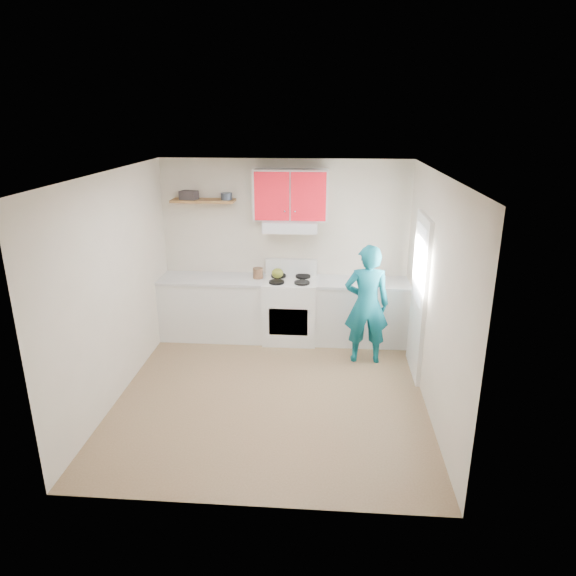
# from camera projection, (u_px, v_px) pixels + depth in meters

# --- Properties ---
(floor) EXTENTS (3.80, 3.80, 0.00)m
(floor) POSITION_uv_depth(u_px,v_px,m) (272.00, 392.00, 6.19)
(floor) COLOR brown
(floor) RESTS_ON ground
(ceiling) EXTENTS (3.60, 3.80, 0.04)m
(ceiling) POSITION_uv_depth(u_px,v_px,m) (270.00, 173.00, 5.35)
(ceiling) COLOR white
(ceiling) RESTS_ON floor
(back_wall) EXTENTS (3.60, 0.04, 2.60)m
(back_wall) POSITION_uv_depth(u_px,v_px,m) (285.00, 249.00, 7.56)
(back_wall) COLOR beige
(back_wall) RESTS_ON floor
(front_wall) EXTENTS (3.60, 0.04, 2.60)m
(front_wall) POSITION_uv_depth(u_px,v_px,m) (245.00, 371.00, 3.98)
(front_wall) COLOR beige
(front_wall) RESTS_ON floor
(left_wall) EXTENTS (0.04, 3.80, 2.60)m
(left_wall) POSITION_uv_depth(u_px,v_px,m) (116.00, 287.00, 5.90)
(left_wall) COLOR beige
(left_wall) RESTS_ON floor
(right_wall) EXTENTS (0.04, 3.80, 2.60)m
(right_wall) POSITION_uv_depth(u_px,v_px,m) (434.00, 295.00, 5.64)
(right_wall) COLOR beige
(right_wall) RESTS_ON floor
(door) EXTENTS (0.05, 0.85, 2.05)m
(door) POSITION_uv_depth(u_px,v_px,m) (419.00, 297.00, 6.39)
(door) COLOR white
(door) RESTS_ON floor
(door_glass) EXTENTS (0.01, 0.55, 0.95)m
(door_glass) POSITION_uv_depth(u_px,v_px,m) (419.00, 264.00, 6.25)
(door_glass) COLOR white
(door_glass) RESTS_ON door
(counter_left) EXTENTS (1.52, 0.60, 0.90)m
(counter_left) POSITION_uv_depth(u_px,v_px,m) (214.00, 308.00, 7.63)
(counter_left) COLOR silver
(counter_left) RESTS_ON floor
(counter_right) EXTENTS (1.32, 0.60, 0.90)m
(counter_right) POSITION_uv_depth(u_px,v_px,m) (361.00, 312.00, 7.47)
(counter_right) COLOR silver
(counter_right) RESTS_ON floor
(stove) EXTENTS (0.76, 0.65, 0.92)m
(stove) POSITION_uv_depth(u_px,v_px,m) (290.00, 310.00, 7.52)
(stove) COLOR white
(stove) RESTS_ON floor
(range_hood) EXTENTS (0.76, 0.44, 0.15)m
(range_hood) POSITION_uv_depth(u_px,v_px,m) (291.00, 226.00, 7.22)
(range_hood) COLOR silver
(range_hood) RESTS_ON back_wall
(upper_cabinets) EXTENTS (1.02, 0.33, 0.70)m
(upper_cabinets) POSITION_uv_depth(u_px,v_px,m) (291.00, 195.00, 7.13)
(upper_cabinets) COLOR red
(upper_cabinets) RESTS_ON back_wall
(shelf) EXTENTS (0.90, 0.30, 0.04)m
(shelf) POSITION_uv_depth(u_px,v_px,m) (203.00, 201.00, 7.27)
(shelf) COLOR brown
(shelf) RESTS_ON back_wall
(books) EXTENTS (0.27, 0.22, 0.12)m
(books) POSITION_uv_depth(u_px,v_px,m) (189.00, 195.00, 7.24)
(books) COLOR #393234
(books) RESTS_ON shelf
(tin) EXTENTS (0.19, 0.19, 0.10)m
(tin) POSITION_uv_depth(u_px,v_px,m) (227.00, 196.00, 7.22)
(tin) COLOR #333D4C
(tin) RESTS_ON shelf
(kettle) EXTENTS (0.19, 0.19, 0.15)m
(kettle) POSITION_uv_depth(u_px,v_px,m) (277.00, 273.00, 7.44)
(kettle) COLOR olive
(kettle) RESTS_ON stove
(crock) EXTENTS (0.19, 0.19, 0.17)m
(crock) POSITION_uv_depth(u_px,v_px,m) (258.00, 274.00, 7.44)
(crock) COLOR brown
(crock) RESTS_ON counter_left
(cutting_board) EXTENTS (0.38, 0.31, 0.02)m
(cutting_board) POSITION_uv_depth(u_px,v_px,m) (360.00, 285.00, 7.21)
(cutting_board) COLOR olive
(cutting_board) RESTS_ON counter_right
(silicone_mat) EXTENTS (0.36, 0.31, 0.01)m
(silicone_mat) POSITION_uv_depth(u_px,v_px,m) (387.00, 284.00, 7.27)
(silicone_mat) COLOR red
(silicone_mat) RESTS_ON counter_right
(person) EXTENTS (0.60, 0.40, 1.62)m
(person) POSITION_uv_depth(u_px,v_px,m) (367.00, 304.00, 6.74)
(person) COLOR #0C5F70
(person) RESTS_ON floor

